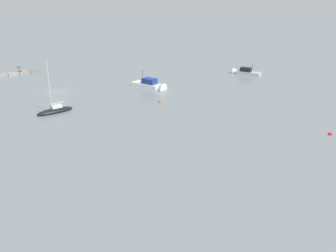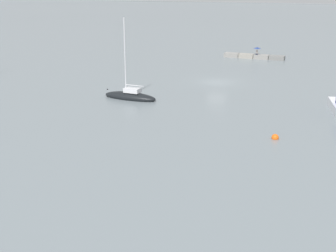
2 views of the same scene
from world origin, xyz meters
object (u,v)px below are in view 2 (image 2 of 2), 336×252
Objects in this scene: person_seated_grey_left at (257,53)px; mooring_buoy_near at (275,138)px; umbrella_open_navy at (257,48)px; sailboat_black_near at (130,96)px.

person_seated_grey_left is 41.44m from mooring_buoy_near.
umbrella_open_navy is 33.82m from sailboat_black_near.
umbrella_open_navy reaches higher than person_seated_grey_left.
umbrella_open_navy is (0.01, -0.12, 0.85)m from person_seated_grey_left.
person_seated_grey_left is 0.58× the size of umbrella_open_navy.
person_seated_grey_left is 1.21× the size of mooring_buoy_near.
sailboat_black_near is 15.04× the size of mooring_buoy_near.
sailboat_black_near reaches higher than mooring_buoy_near.
umbrella_open_navy reaches higher than mooring_buoy_near.
mooring_buoy_near is (-10.55, 40.19, -1.70)m from umbrella_open_navy.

